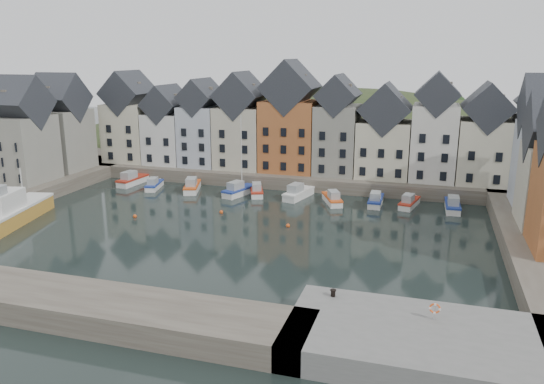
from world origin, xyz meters
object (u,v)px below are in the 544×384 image
at_px(mooring_bollard, 333,293).
at_px(life_ring_post, 435,309).
at_px(boat_a, 132,180).
at_px(large_vessel, 12,211).
at_px(boat_d, 239,190).

height_order(mooring_bollard, life_ring_post, life_ring_post).
distance_m(boat_a, large_vessel, 22.61).
xyz_separation_m(boat_d, life_ring_post, (28.17, -35.60, 2.07)).
bearing_deg(boat_a, mooring_bollard, -37.03).
distance_m(mooring_bollard, life_ring_post, 7.84).
bearing_deg(life_ring_post, mooring_bollard, 167.68).
relative_size(large_vessel, mooring_bollard, 24.17).
relative_size(boat_a, boat_d, 0.55).
bearing_deg(life_ring_post, large_vessel, 163.81).
bearing_deg(large_vessel, boat_a, 69.48).
bearing_deg(mooring_bollard, boat_a, 138.15).
bearing_deg(boat_d, mooring_bollard, -41.58).
bearing_deg(mooring_bollard, boat_d, 121.18).
distance_m(large_vessel, life_ring_post, 52.46).
height_order(boat_d, large_vessel, boat_d).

